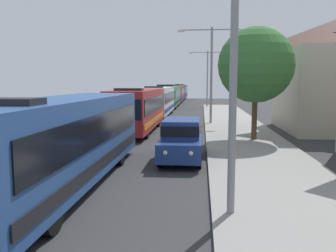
{
  "coord_description": "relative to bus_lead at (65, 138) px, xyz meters",
  "views": [
    {
      "loc": [
        3.3,
        -0.89,
        3.57
      ],
      "look_at": [
        1.98,
        13.2,
        1.85
      ],
      "focal_mm": 38.36,
      "sensor_mm": 36.0,
      "label": 1
    }
  ],
  "objects": [
    {
      "name": "white_suv",
      "position": [
        3.7,
        4.65,
        -0.66
      ],
      "size": [
        1.86,
        4.71,
        1.9
      ],
      "color": "navy",
      "rests_on": "ground_plane"
    },
    {
      "name": "bus_rear",
      "position": [
        -0.0,
        53.21,
        -0.0
      ],
      "size": [
        2.58,
        12.2,
        3.21
      ],
      "color": "maroon",
      "rests_on": "ground_plane"
    },
    {
      "name": "box_truck_oncoming",
      "position": [
        -3.3,
        62.99,
        0.02
      ],
      "size": [
        2.35,
        7.58,
        3.15
      ],
      "color": "navy",
      "rests_on": "ground_plane"
    },
    {
      "name": "roadside_tree",
      "position": [
        7.78,
        10.29,
        2.9
      ],
      "size": [
        4.48,
        4.48,
        6.7
      ],
      "color": "#4C3823",
      "rests_on": "sidewalk"
    },
    {
      "name": "bus_fourth_in_line",
      "position": [
        -0.0,
        39.79,
        -0.0
      ],
      "size": [
        2.58,
        12.35,
        3.21
      ],
      "color": "#33724C",
      "rests_on": "ground_plane"
    },
    {
      "name": "streetlamp_far",
      "position": [
        5.4,
        40.19,
        3.26
      ],
      "size": [
        5.31,
        0.28,
        7.85
      ],
      "color": "gray",
      "rests_on": "sidewalk"
    },
    {
      "name": "streetlamp_mid",
      "position": [
        5.4,
        18.93,
        3.34
      ],
      "size": [
        5.64,
        0.28,
        7.96
      ],
      "color": "gray",
      "rests_on": "sidewalk"
    },
    {
      "name": "streetlamp_near",
      "position": [
        5.4,
        -2.32,
        3.84
      ],
      "size": [
        5.56,
        0.28,
        8.92
      ],
      "color": "gray",
      "rests_on": "sidewalk"
    },
    {
      "name": "bus_tail_end",
      "position": [
        -0.0,
        66.8,
        -0.0
      ],
      "size": [
        2.58,
        12.31,
        3.21
      ],
      "color": "#284C8C",
      "rests_on": "ground_plane"
    },
    {
      "name": "bus_middle",
      "position": [
        -0.0,
        26.55,
        -0.0
      ],
      "size": [
        2.58,
        11.97,
        3.21
      ],
      "color": "silver",
      "rests_on": "ground_plane"
    },
    {
      "name": "bus_lead",
      "position": [
        0.0,
        0.0,
        0.0
      ],
      "size": [
        2.58,
        12.38,
        3.21
      ],
      "color": "#284C8C",
      "rests_on": "ground_plane"
    },
    {
      "name": "bus_second_in_line",
      "position": [
        -0.0,
        14.14,
        -0.0
      ],
      "size": [
        2.58,
        10.85,
        3.21
      ],
      "color": "maroon",
      "rests_on": "ground_plane"
    }
  ]
}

